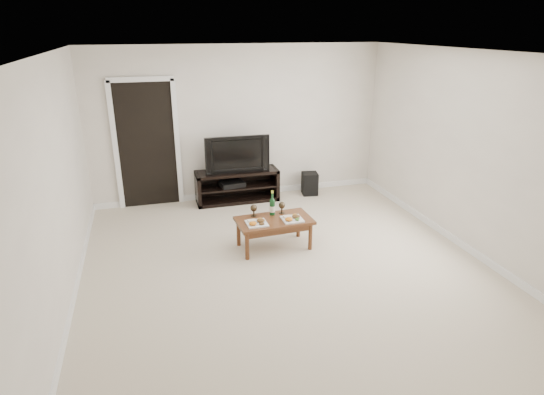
{
  "coord_description": "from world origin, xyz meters",
  "views": [
    {
      "loc": [
        -1.55,
        -4.79,
        2.87
      ],
      "look_at": [
        0.0,
        0.71,
        0.7
      ],
      "focal_mm": 30.0,
      "sensor_mm": 36.0,
      "label": 1
    }
  ],
  "objects": [
    {
      "name": "floor",
      "position": [
        0.0,
        0.0,
        0.0
      ],
      "size": [
        5.5,
        5.5,
        0.0
      ],
      "primitive_type": "plane",
      "color": "beige",
      "rests_on": "ground"
    },
    {
      "name": "back_wall",
      "position": [
        0.0,
        2.77,
        1.3
      ],
      "size": [
        5.0,
        0.04,
        2.6
      ],
      "primitive_type": "cube",
      "color": "silver",
      "rests_on": "ground"
    },
    {
      "name": "ceiling",
      "position": [
        0.0,
        0.0,
        2.62
      ],
      "size": [
        5.0,
        5.5,
        0.04
      ],
      "primitive_type": "cube",
      "color": "white",
      "rests_on": "back_wall"
    },
    {
      "name": "doorway",
      "position": [
        -1.55,
        2.73,
        1.02
      ],
      "size": [
        0.9,
        0.02,
        2.05
      ],
      "primitive_type": "cube",
      "color": "black",
      "rests_on": "ground"
    },
    {
      "name": "media_console",
      "position": [
        -0.11,
        2.5,
        0.28
      ],
      "size": [
        1.41,
        0.45,
        0.55
      ],
      "primitive_type": "cube",
      "color": "black",
      "rests_on": "ground"
    },
    {
      "name": "television",
      "position": [
        -0.11,
        2.5,
        0.86
      ],
      "size": [
        1.09,
        0.16,
        0.62
      ],
      "primitive_type": "imported",
      "rotation": [
        0.0,
        0.0,
        -0.02
      ],
      "color": "black",
      "rests_on": "media_console"
    },
    {
      "name": "av_receiver",
      "position": [
        -0.21,
        2.48,
        0.33
      ],
      "size": [
        0.44,
        0.35,
        0.08
      ],
      "primitive_type": "cube",
      "rotation": [
        0.0,
        0.0,
        0.14
      ],
      "color": "black",
      "rests_on": "media_console"
    },
    {
      "name": "subwoofer",
      "position": [
        1.21,
        2.47,
        0.2
      ],
      "size": [
        0.31,
        0.31,
        0.4
      ],
      "primitive_type": "cube",
      "rotation": [
        0.0,
        0.0,
        -0.16
      ],
      "color": "black",
      "rests_on": "ground"
    },
    {
      "name": "coffee_table",
      "position": [
        0.01,
        0.61,
        0.21
      ],
      "size": [
        1.04,
        0.6,
        0.42
      ],
      "primitive_type": "cube",
      "rotation": [
        0.0,
        0.0,
        0.05
      ],
      "color": "brown",
      "rests_on": "ground"
    },
    {
      "name": "plate_left",
      "position": [
        -0.26,
        0.52,
        0.45
      ],
      "size": [
        0.27,
        0.27,
        0.07
      ],
      "primitive_type": "cube",
      "color": "white",
      "rests_on": "coffee_table"
    },
    {
      "name": "plate_right",
      "position": [
        0.24,
        0.53,
        0.45
      ],
      "size": [
        0.27,
        0.27,
        0.07
      ],
      "primitive_type": "cube",
      "color": "white",
      "rests_on": "coffee_table"
    },
    {
      "name": "wine_bottle",
      "position": [
        0.03,
        0.78,
        0.59
      ],
      "size": [
        0.07,
        0.07,
        0.35
      ],
      "primitive_type": "cylinder",
      "color": "#0F3717",
      "rests_on": "coffee_table"
    },
    {
      "name": "goblet_left",
      "position": [
        -0.23,
        0.79,
        0.51
      ],
      "size": [
        0.09,
        0.09,
        0.17
      ],
      "primitive_type": null,
      "color": "#372C1E",
      "rests_on": "coffee_table"
    },
    {
      "name": "goblet_right",
      "position": [
        0.17,
        0.78,
        0.51
      ],
      "size": [
        0.09,
        0.09,
        0.17
      ],
      "primitive_type": null,
      "color": "#372C1E",
      "rests_on": "coffee_table"
    }
  ]
}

